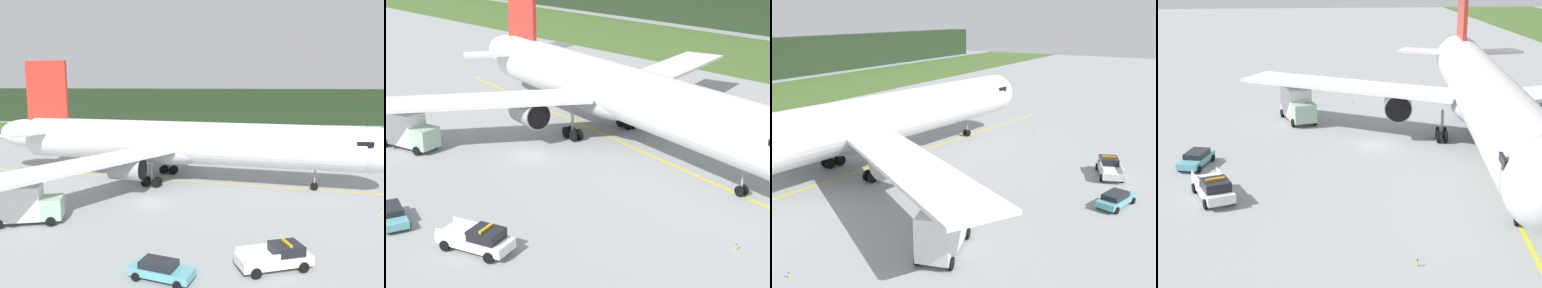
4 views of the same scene
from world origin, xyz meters
TOP-DOWN VIEW (x-y plane):
  - ground at (0.00, 0.00)m, footprint 320.00×320.00m
  - taxiway_centerline_main at (2.47, 9.53)m, footprint 70.04×10.06m
  - airliner at (1.84, 9.61)m, footprint 54.47×49.28m
  - ops_pickup_truck at (12.52, -14.14)m, footprint 5.70×3.83m
  - catering_truck at (-10.11, -7.71)m, footprint 6.57×4.06m
  - staff_car at (4.57, -16.60)m, footprint 4.67×2.86m
  - taxiway_edge_light_east at (24.20, -0.86)m, footprint 0.12×0.12m
  - taxiway_edge_light_west at (-18.05, -0.86)m, footprint 0.12×0.12m

SIDE VIEW (x-z plane):
  - ground at x=0.00m, z-range 0.00..0.00m
  - taxiway_centerline_main at x=2.47m, z-range 0.00..0.01m
  - taxiway_edge_light_west at x=-18.05m, z-range 0.02..0.42m
  - taxiway_edge_light_east at x=24.20m, z-range 0.02..0.50m
  - staff_car at x=4.57m, z-range 0.05..1.35m
  - ops_pickup_truck at x=12.52m, z-range -0.07..1.87m
  - catering_truck at x=-10.11m, z-range -0.02..3.82m
  - airliner at x=1.84m, z-range -2.90..13.20m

